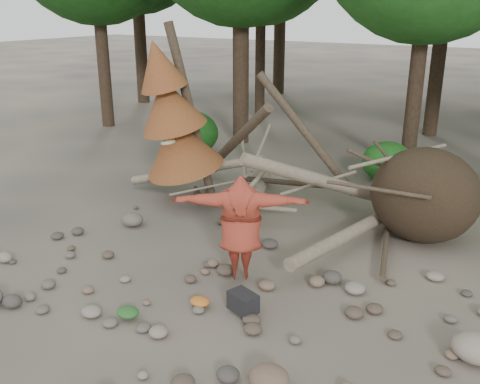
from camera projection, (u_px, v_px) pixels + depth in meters
The scene contains 12 objects.
ground at pixel (200, 296), 9.07m from camera, with size 120.00×120.00×0.00m, color #514C44.
deadfall_pile at pixel (395, 193), 11.16m from camera, with size 8.55×5.24×3.30m.
dead_conifer at pixel (173, 119), 12.61m from camera, with size 2.06×2.16×4.35m.
bush_left at pixel (191, 133), 17.33m from camera, with size 1.80×1.80×1.44m, color #174D14.
bush_mid at pixel (387, 162), 14.75m from camera, with size 1.40×1.40×1.12m, color #20611C.
frisbee_thrower at pixel (241, 227), 9.23m from camera, with size 2.73×1.66×2.34m.
backpack at pixel (243, 305), 8.50m from camera, with size 0.47×0.31×0.31m, color black.
cloth_green at pixel (128, 315), 8.38m from camera, with size 0.38×0.32×0.14m, color #275C24.
cloth_orange at pixel (200, 304), 8.70m from camera, with size 0.34×0.28×0.12m, color #C66A22.
boulder_front_right at pixel (269, 379), 6.82m from camera, with size 0.54×0.49×0.33m, color brown.
boulder_mid_right at pixel (476, 348), 7.37m from camera, with size 0.65×0.59×0.39m, color gray.
boulder_mid_left at pixel (132, 219), 11.89m from camera, with size 0.50×0.45×0.30m, color #655C55.
Camera 1 is at (4.76, -6.42, 4.68)m, focal length 40.00 mm.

